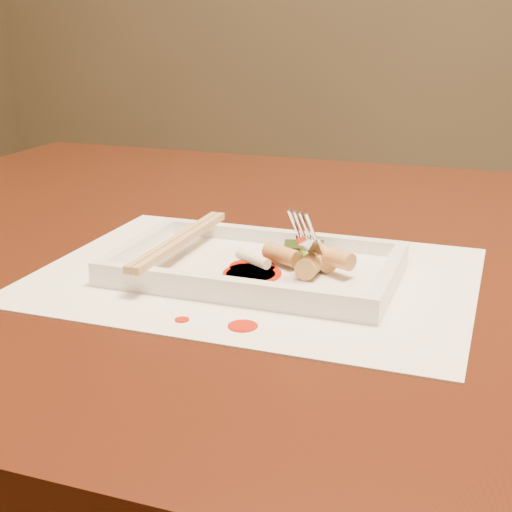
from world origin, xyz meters
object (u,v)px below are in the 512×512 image
(table, at_px, (367,335))
(plate_base, at_px, (256,270))
(placemat, at_px, (256,275))
(chopstick_a, at_px, (176,239))
(fork, at_px, (336,191))

(table, xyz_separation_m, plate_base, (-0.09, -0.12, 0.11))
(table, distance_m, placemat, 0.18)
(chopstick_a, bearing_deg, table, 35.49)
(chopstick_a, bearing_deg, plate_base, 0.00)
(plate_base, xyz_separation_m, fork, (0.07, 0.02, 0.08))
(placemat, height_order, plate_base, plate_base)
(chopstick_a, distance_m, fork, 0.16)
(placemat, relative_size, chopstick_a, 2.13)
(table, relative_size, chopstick_a, 7.45)
(table, bearing_deg, placemat, -125.76)
(placemat, bearing_deg, chopstick_a, -180.00)
(table, bearing_deg, plate_base, -125.76)
(table, distance_m, chopstick_a, 0.24)
(placemat, height_order, chopstick_a, chopstick_a)
(table, relative_size, fork, 10.00)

